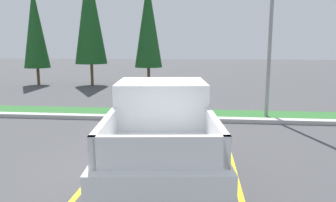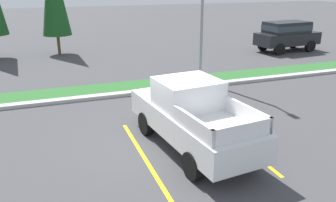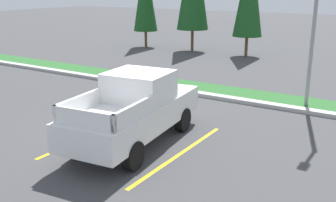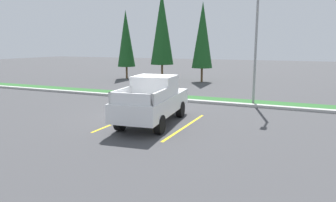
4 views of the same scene
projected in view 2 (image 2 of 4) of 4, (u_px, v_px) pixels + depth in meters
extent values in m
plane|color=#424244|center=(165.00, 141.00, 11.15)|extent=(120.00, 120.00, 0.00)
cube|color=yellow|center=(143.00, 156.00, 10.22)|extent=(0.12, 4.80, 0.01)
cube|color=yellow|center=(236.00, 140.00, 11.22)|extent=(0.12, 4.80, 0.01)
cube|color=#B2B2AD|center=(128.00, 93.00, 15.56)|extent=(56.00, 0.40, 0.15)
cube|color=#2D662D|center=(122.00, 88.00, 16.55)|extent=(56.00, 1.80, 0.06)
cylinder|color=black|center=(146.00, 123.00, 11.55)|extent=(0.36, 0.79, 0.76)
cylinder|color=black|center=(191.00, 115.00, 12.27)|extent=(0.36, 0.79, 0.76)
cylinder|color=black|center=(193.00, 166.00, 8.93)|extent=(0.36, 0.79, 0.76)
cylinder|color=black|center=(246.00, 152.00, 9.64)|extent=(0.36, 0.79, 0.76)
cube|color=white|center=(192.00, 121.00, 10.43)|extent=(2.47, 5.38, 0.76)
cube|color=white|center=(188.00, 93.00, 10.42)|extent=(1.93, 1.79, 0.84)
cube|color=#2D3842|center=(175.00, 84.00, 11.10)|extent=(1.62, 0.24, 0.63)
cube|color=white|center=(192.00, 125.00, 8.65)|extent=(0.31, 1.90, 0.44)
cube|color=white|center=(247.00, 114.00, 9.37)|extent=(0.31, 1.90, 0.44)
cube|color=white|center=(243.00, 132.00, 8.25)|extent=(1.80, 0.30, 0.44)
cube|color=silver|center=(157.00, 103.00, 12.67)|extent=(1.81, 0.36, 0.28)
cylinder|color=black|center=(293.00, 42.00, 26.20)|extent=(0.82, 0.32, 0.80)
cylinder|color=black|center=(310.00, 46.00, 24.74)|extent=(0.82, 0.32, 0.80)
cylinder|color=black|center=(263.00, 45.00, 25.10)|extent=(0.82, 0.32, 0.80)
cylinder|color=black|center=(279.00, 49.00, 23.64)|extent=(0.82, 0.32, 0.80)
cube|color=black|center=(287.00, 38.00, 24.75)|extent=(4.74, 2.21, 0.84)
cube|color=black|center=(287.00, 27.00, 24.42)|extent=(3.23, 1.93, 0.76)
cube|color=#2D3842|center=(287.00, 27.00, 24.43)|extent=(3.27, 1.97, 0.36)
cylinder|color=gray|center=(202.00, 10.00, 16.50)|extent=(0.14, 0.14, 7.02)
cylinder|color=brown|center=(59.00, 45.00, 23.86)|extent=(0.20, 0.20, 1.32)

